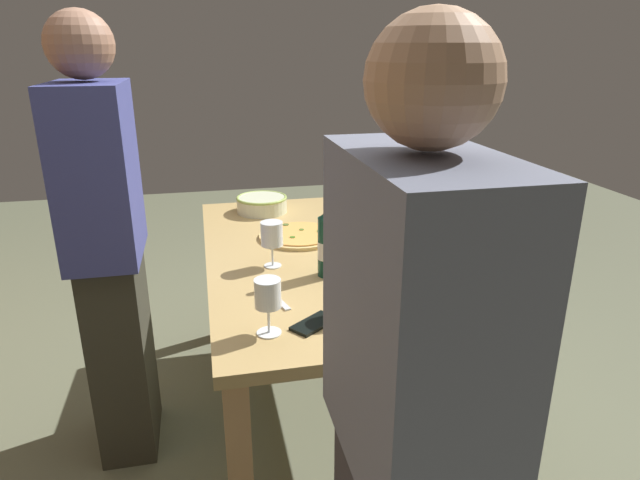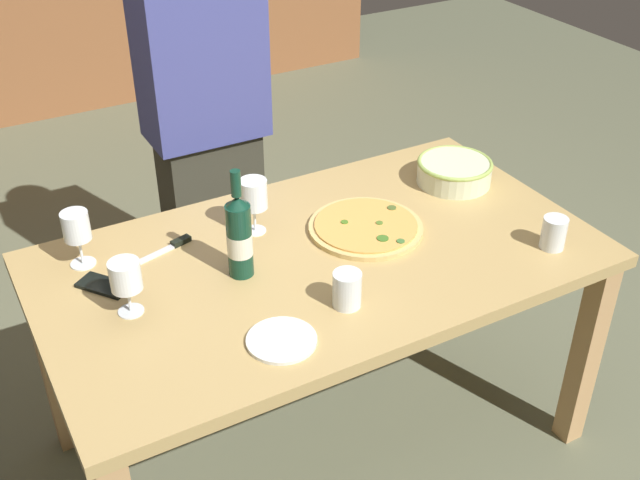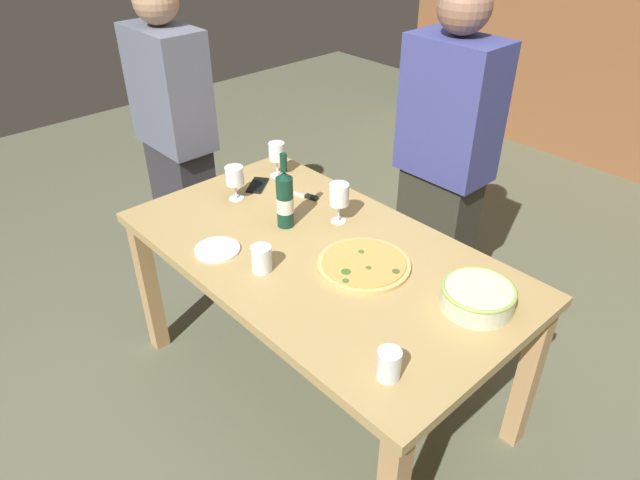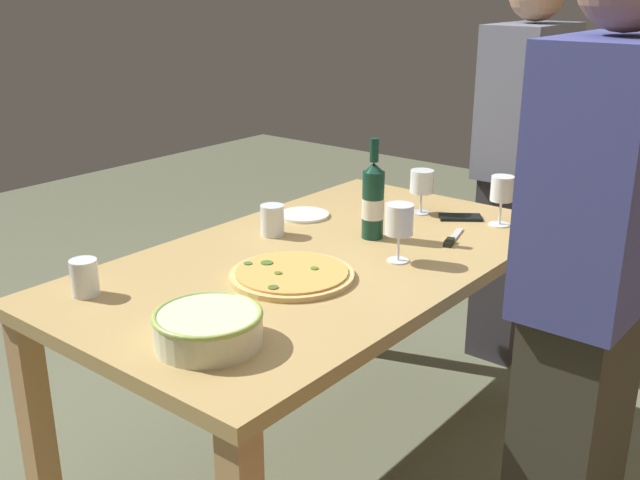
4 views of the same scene
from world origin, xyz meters
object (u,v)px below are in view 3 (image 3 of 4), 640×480
(pizza_knife, at_px, (304,196))
(person_host, at_px, (443,168))
(dining_table, at_px, (320,270))
(wine_glass_by_bottle, at_px, (277,153))
(cup_amber, at_px, (261,259))
(cup_ceramic, at_px, (389,364))
(cell_phone, at_px, (258,185))
(person_guest_left, at_px, (176,141))
(serving_bowl, at_px, (478,296))
(side_plate, at_px, (217,249))
(wine_bottle, at_px, (285,199))
(wine_glass_far_left, at_px, (235,177))
(pizza, at_px, (364,264))
(wine_glass_near_pizza, at_px, (339,196))

(pizza_knife, xyz_separation_m, person_host, (0.34, 0.55, 0.08))
(dining_table, height_order, wine_glass_by_bottle, wine_glass_by_bottle)
(wine_glass_by_bottle, bearing_deg, cup_amber, -43.33)
(cup_ceramic, bearing_deg, cell_phone, 159.80)
(dining_table, bearing_deg, person_guest_left, 175.80)
(serving_bowl, xyz_separation_m, person_guest_left, (-1.80, -0.07, 0.01))
(side_plate, bearing_deg, cup_ceramic, -0.20)
(cup_ceramic, relative_size, person_guest_left, 0.06)
(cup_ceramic, relative_size, cell_phone, 0.67)
(side_plate, bearing_deg, serving_bowl, 27.49)
(dining_table, bearing_deg, wine_bottle, 174.02)
(wine_bottle, relative_size, cell_phone, 2.23)
(wine_glass_by_bottle, xyz_separation_m, cup_ceramic, (1.22, -0.58, -0.07))
(wine_glass_far_left, bearing_deg, pizza_knife, 50.55)
(pizza_knife, relative_size, person_host, 0.11)
(wine_glass_far_left, bearing_deg, dining_table, -0.63)
(person_host, bearing_deg, wine_bottle, -17.13)
(serving_bowl, height_order, wine_glass_far_left, wine_glass_far_left)
(pizza_knife, bearing_deg, pizza, -19.14)
(wine_bottle, bearing_deg, person_guest_left, 176.23)
(dining_table, distance_m, cell_phone, 0.61)
(wine_glass_far_left, height_order, person_guest_left, person_guest_left)
(pizza_knife, bearing_deg, wine_bottle, -59.12)
(pizza_knife, height_order, person_guest_left, person_guest_left)
(dining_table, distance_m, wine_bottle, 0.32)
(cup_ceramic, bearing_deg, pizza_knife, 151.28)
(dining_table, distance_m, person_host, 0.81)
(pizza, bearing_deg, cup_amber, -129.56)
(cell_phone, bearing_deg, serving_bowl, 143.92)
(pizza_knife, height_order, person_host, person_host)
(pizza, bearing_deg, side_plate, -143.27)
(wine_glass_near_pizza, xyz_separation_m, wine_glass_by_bottle, (-0.50, 0.08, 0.00))
(pizza, bearing_deg, dining_table, -165.09)
(wine_bottle, distance_m, cup_amber, 0.33)
(wine_bottle, xyz_separation_m, wine_glass_near_pizza, (0.13, 0.18, -0.00))
(cell_phone, bearing_deg, cup_ceramic, 123.01)
(serving_bowl, relative_size, wine_glass_by_bottle, 1.48)
(cup_amber, bearing_deg, wine_glass_by_bottle, 136.67)
(cup_ceramic, bearing_deg, person_guest_left, 168.08)
(cup_amber, relative_size, pizza_knife, 0.53)
(pizza, bearing_deg, wine_glass_far_left, -176.66)
(dining_table, relative_size, pizza_knife, 8.50)
(wine_bottle, distance_m, cup_ceramic, 0.91)
(side_plate, height_order, pizza_knife, pizza_knife)
(cup_ceramic, bearing_deg, wine_glass_far_left, 165.60)
(wine_glass_far_left, xyz_separation_m, pizza_knife, (0.19, 0.23, -0.10))
(wine_bottle, bearing_deg, dining_table, -5.98)
(wine_glass_near_pizza, bearing_deg, person_host, 81.63)
(pizza, distance_m, wine_glass_near_pizza, 0.35)
(dining_table, relative_size, cell_phone, 11.11)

